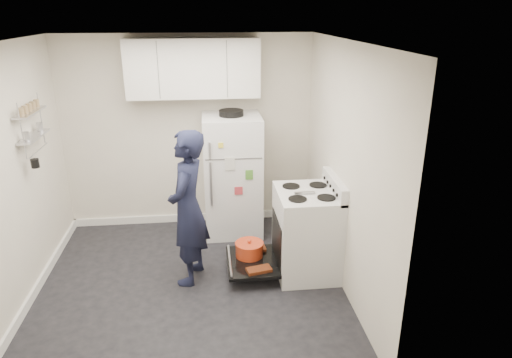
{
  "coord_description": "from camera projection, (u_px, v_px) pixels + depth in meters",
  "views": [
    {
      "loc": [
        0.23,
        -4.23,
        2.77
      ],
      "look_at": [
        0.74,
        0.34,
        1.05
      ],
      "focal_mm": 32.0,
      "sensor_mm": 36.0,
      "label": 1
    }
  ],
  "objects": [
    {
      "name": "electric_range",
      "position": [
        305.0,
        233.0,
        4.99
      ],
      "size": [
        0.66,
        0.76,
        1.1
      ],
      "color": "silver",
      "rests_on": "ground"
    },
    {
      "name": "wall_shelf_rack",
      "position": [
        32.0,
        125.0,
        4.59
      ],
      "size": [
        0.14,
        0.6,
        0.61
      ],
      "color": "#B2B2B7",
      "rests_on": "room"
    },
    {
      "name": "room",
      "position": [
        182.0,
        178.0,
        4.48
      ],
      "size": [
        3.21,
        3.21,
        2.51
      ],
      "color": "black",
      "rests_on": "ground"
    },
    {
      "name": "person",
      "position": [
        188.0,
        208.0,
        4.72
      ],
      "size": [
        0.54,
        0.69,
        1.67
      ],
      "primitive_type": "imported",
      "rotation": [
        0.0,
        0.0,
        -1.83
      ],
      "color": "black",
      "rests_on": "ground"
    },
    {
      "name": "upper_cabinets",
      "position": [
        193.0,
        68.0,
        5.49
      ],
      "size": [
        1.6,
        0.33,
        0.7
      ],
      "primitive_type": "cube",
      "color": "silver",
      "rests_on": "room"
    },
    {
      "name": "refrigerator",
      "position": [
        232.0,
        175.0,
        5.83
      ],
      "size": [
        0.72,
        0.74,
        1.62
      ],
      "color": "white",
      "rests_on": "ground"
    },
    {
      "name": "open_oven_door",
      "position": [
        251.0,
        255.0,
        5.07
      ],
      "size": [
        0.55,
        0.7,
        0.24
      ],
      "color": "black",
      "rests_on": "ground"
    }
  ]
}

